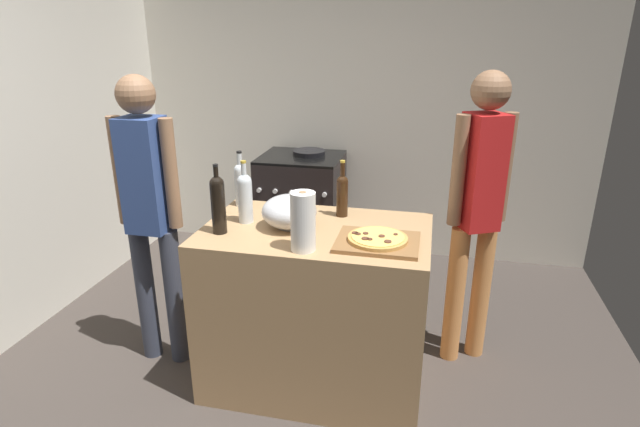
{
  "coord_description": "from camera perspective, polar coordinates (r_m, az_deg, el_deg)",
  "views": [
    {
      "loc": [
        0.75,
        -1.63,
        1.92
      ],
      "look_at": [
        0.19,
        0.86,
        0.99
      ],
      "focal_mm": 28.33,
      "sensor_mm": 36.0,
      "label": 1
    }
  ],
  "objects": [
    {
      "name": "person_in_stripes",
      "position": [
        2.98,
        -18.73,
        0.8
      ],
      "size": [
        0.38,
        0.21,
        1.71
      ],
      "color": "#383D4C",
      "rests_on": "ground_plane"
    },
    {
      "name": "wine_bottle_dark",
      "position": [
        2.72,
        -8.47,
        2.0
      ],
      "size": [
        0.08,
        0.08,
        0.34
      ],
      "color": "silver",
      "rests_on": "counter"
    },
    {
      "name": "pizza",
      "position": [
        2.46,
        6.52,
        -2.79
      ],
      "size": [
        0.29,
        0.29,
        0.03
      ],
      "color": "tan",
      "rests_on": "cutting_board"
    },
    {
      "name": "wine_bottle_amber",
      "position": [
        2.59,
        -11.44,
        1.25
      ],
      "size": [
        0.07,
        0.07,
        0.36
      ],
      "color": "black",
      "rests_on": "counter"
    },
    {
      "name": "mixing_bowl",
      "position": [
        2.63,
        -3.5,
        0.21
      ],
      "size": [
        0.29,
        0.29,
        0.18
      ],
      "color": "#B2B2B7",
      "rests_on": "counter"
    },
    {
      "name": "kitchen_wall_left",
      "position": [
        3.99,
        -28.51,
        8.73
      ],
      "size": [
        0.1,
        3.27,
        2.6
      ],
      "primitive_type": "cube",
      "color": "silver",
      "rests_on": "ground_plane"
    },
    {
      "name": "cutting_board",
      "position": [
        2.47,
        6.51,
        -3.24
      ],
      "size": [
        0.4,
        0.32,
        0.02
      ],
      "primitive_type": "cube",
      "color": "olive",
      "rests_on": "counter"
    },
    {
      "name": "wine_bottle_clear",
      "position": [
        2.79,
        2.53,
        2.31
      ],
      "size": [
        0.06,
        0.06,
        0.32
      ],
      "color": "#331E0F",
      "rests_on": "counter"
    },
    {
      "name": "counter",
      "position": [
        2.85,
        -0.45,
        -10.54
      ],
      "size": [
        1.19,
        0.74,
        0.94
      ],
      "primitive_type": "cube",
      "color": "tan",
      "rests_on": "ground_plane"
    },
    {
      "name": "paper_towel_roll",
      "position": [
        2.34,
        -1.93,
        -0.93
      ],
      "size": [
        0.12,
        0.12,
        0.29
      ],
      "color": "white",
      "rests_on": "counter"
    },
    {
      "name": "wine_bottle_green",
      "position": [
        2.99,
        -8.95,
        3.52
      ],
      "size": [
        0.07,
        0.07,
        0.33
      ],
      "color": "silver",
      "rests_on": "counter"
    },
    {
      "name": "ground_plane",
      "position": [
        3.61,
        -1.33,
        -12.21
      ],
      "size": [
        4.19,
        3.27,
        0.02
      ],
      "primitive_type": "cube",
      "color": "#3F3833"
    },
    {
      "name": "person_in_red",
      "position": [
        2.97,
        17.41,
        0.98
      ],
      "size": [
        0.33,
        0.27,
        1.73
      ],
      "color": "#D88C4C",
      "rests_on": "ground_plane"
    },
    {
      "name": "kitchen_wall_rear",
      "position": [
        4.45,
        2.93,
        12.04
      ],
      "size": [
        4.19,
        0.1,
        2.6
      ],
      "primitive_type": "cube",
      "color": "silver",
      "rests_on": "ground_plane"
    },
    {
      "name": "stove",
      "position": [
        4.33,
        -2.09,
        0.54
      ],
      "size": [
        0.67,
        0.61,
        0.98
      ],
      "color": "black",
      "rests_on": "ground_plane"
    }
  ]
}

